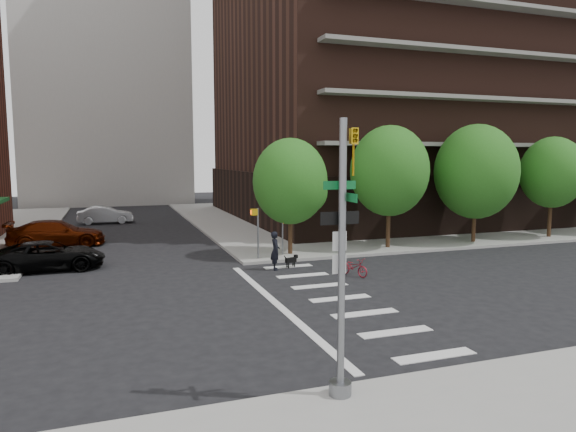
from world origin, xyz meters
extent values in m
plane|color=black|center=(0.00, 0.00, 0.00)|extent=(120.00, 120.00, 0.00)
cube|color=gray|center=(20.50, 23.50, 0.07)|extent=(39.00, 33.00, 0.15)
cube|color=silver|center=(3.00, -6.00, 0.01)|extent=(2.40, 0.50, 0.01)
cube|color=silver|center=(3.00, -4.00, 0.01)|extent=(2.40, 0.50, 0.01)
cube|color=silver|center=(3.00, -2.00, 0.01)|extent=(2.40, 0.50, 0.01)
cube|color=silver|center=(3.00, 0.00, 0.01)|extent=(2.40, 0.50, 0.01)
cube|color=silver|center=(3.00, 2.00, 0.01)|extent=(2.40, 0.50, 0.01)
cube|color=silver|center=(3.00, 4.00, 0.01)|extent=(2.40, 0.50, 0.01)
cube|color=silver|center=(3.00, 6.00, 0.01)|extent=(2.40, 0.50, 0.01)
cube|color=silver|center=(0.50, 0.00, 0.01)|extent=(0.30, 13.00, 0.01)
cube|color=black|center=(18.00, 24.00, 2.15)|extent=(25.50, 25.50, 4.00)
cylinder|color=#301E11|center=(4.00, 8.50, 1.30)|extent=(0.24, 0.24, 2.30)
sphere|color=#235B19|center=(4.00, 8.50, 4.05)|extent=(4.00, 4.00, 4.00)
cylinder|color=#301E11|center=(10.00, 8.50, 1.45)|extent=(0.24, 0.24, 2.60)
sphere|color=#235B19|center=(10.00, 8.50, 4.55)|extent=(4.50, 4.50, 4.50)
cylinder|color=#301E11|center=(16.00, 8.50, 1.30)|extent=(0.24, 0.24, 2.30)
sphere|color=#235B19|center=(16.00, 8.50, 4.45)|extent=(5.00, 5.00, 5.00)
cylinder|color=#301E11|center=(22.00, 8.50, 1.45)|extent=(0.24, 0.24, 2.60)
sphere|color=#235B19|center=(22.00, 8.50, 4.35)|extent=(4.00, 4.00, 4.00)
cylinder|color=slate|center=(-0.50, -7.50, 3.15)|extent=(0.16, 0.16, 6.00)
cylinder|color=slate|center=(-0.50, -7.50, 0.30)|extent=(0.50, 0.50, 0.30)
imported|color=gold|center=(-0.25, -7.50, 5.45)|extent=(0.16, 0.20, 1.00)
cube|color=#0A5926|center=(-0.50, -7.35, 4.75)|extent=(0.75, 0.02, 0.18)
cube|color=#0A5926|center=(-0.35, -7.50, 4.50)|extent=(0.02, 0.75, 0.18)
cube|color=black|center=(-0.50, -7.38, 4.05)|extent=(0.90, 0.02, 0.28)
cube|color=silver|center=(-0.50, -7.38, 3.55)|extent=(0.32, 0.02, 0.42)
cube|color=silver|center=(-0.50, -7.38, 3.05)|extent=(0.32, 0.02, 0.42)
cylinder|color=slate|center=(2.00, 7.80, 1.45)|extent=(0.10, 0.10, 2.60)
cube|color=gold|center=(1.80, 7.80, 2.55)|extent=(0.32, 0.25, 0.32)
cylinder|color=slate|center=(3.50, 8.30, 1.25)|extent=(0.08, 0.08, 2.20)
cube|color=gold|center=(3.50, 8.15, 2.15)|extent=(0.64, 0.02, 0.64)
imported|color=black|center=(-7.94, 9.00, 0.70)|extent=(2.40, 5.06, 1.39)
imported|color=#390E02|center=(-8.20, 15.97, 0.80)|extent=(2.30, 5.51, 1.59)
imported|color=silver|center=(-5.50, 26.26, 0.71)|extent=(1.57, 4.31, 1.41)
imported|color=maroon|center=(5.18, 3.20, 0.42)|extent=(1.10, 1.68, 0.83)
imported|color=black|center=(2.21, 5.57, 0.92)|extent=(0.74, 0.56, 1.84)
cube|color=black|center=(3.07, 5.79, 0.37)|extent=(0.61, 0.37, 0.23)
cube|color=black|center=(3.37, 5.89, 0.51)|extent=(0.20, 0.18, 0.17)
cylinder|color=black|center=(3.24, 5.84, 0.13)|extent=(0.06, 0.06, 0.25)
cylinder|color=black|center=(2.90, 5.73, 0.13)|extent=(0.06, 0.06, 0.25)
camera|label=1|loc=(-5.12, -17.26, 5.35)|focal=32.00mm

